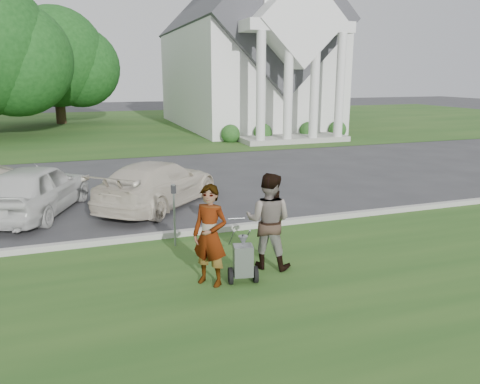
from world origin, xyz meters
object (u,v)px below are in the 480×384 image
person_right (268,222)px  car_c (158,184)px  tree_back (56,62)px  car_b (36,189)px  church (245,44)px  person_left (210,236)px  striping_cart (243,261)px  parking_meter_near (174,208)px

person_right → car_c: 5.42m
tree_back → car_b: size_ratio=2.26×
church → person_right: bearing=-108.5°
car_c → car_b: bearing=38.2°
church → person_right: 26.76m
person_left → car_b: (-3.33, 5.84, -0.21)m
car_b → person_left: bearing=140.3°
tree_back → person_right: (4.66, -31.81, -3.77)m
person_left → person_right: (1.30, 0.40, 0.02)m
striping_cart → person_left: bearing=177.4°
church → striping_cart: size_ratio=21.36×
church → person_right: size_ratio=12.57×
parking_meter_near → tree_back: bearing=95.9°
person_left → car_c: size_ratio=0.41×
tree_back → striping_cart: tree_back is taller
church → person_left: 27.57m
car_b → car_c: size_ratio=0.92×
church → parking_meter_near: bearing=-113.1°
striping_cart → parking_meter_near: (-0.81, 2.28, 0.48)m
person_right → parking_meter_near: (-1.53, 1.75, -0.05)m
person_left → car_b: size_ratio=0.44×
tree_back → person_right: 32.37m
person_left → person_right: bearing=62.0°
striping_cart → car_b: car_b is taller
person_right → parking_meter_near: size_ratio=1.33×
tree_back → person_left: (3.36, -32.21, -3.79)m
tree_back → car_b: 26.67m
tree_back → person_right: bearing=-81.7°
tree_back → car_c: (3.34, -26.56, -4.06)m
tree_back → person_left: size_ratio=5.14×
car_c → person_left: bearing=131.8°
car_b → striping_cart: bearing=143.8°
person_right → parking_meter_near: bearing=-13.6°
striping_cart → person_right: person_right is taller
parking_meter_near → car_b: 4.82m
church → striping_cart: church is taller
parking_meter_near → striping_cart: bearing=-70.4°
church → tree_back: size_ratio=2.51×
church → person_left: (-9.65, -25.33, -5.00)m
person_right → car_c: (-1.32, 5.25, -0.29)m
church → striping_cart: 27.59m
person_left → tree_back: bearing=140.9°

